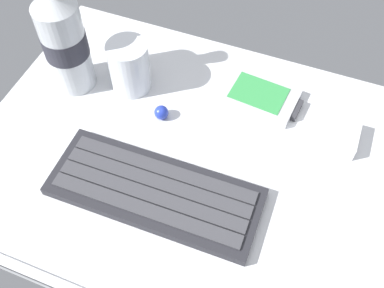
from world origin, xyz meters
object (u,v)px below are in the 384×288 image
at_px(handheld_device, 259,96).
at_px(water_bottle, 64,40).
at_px(keyboard, 155,191).
at_px(trackball_mouse, 161,112).
at_px(charger_block, 333,134).
at_px(juice_cup, 130,68).

height_order(handheld_device, water_bottle, water_bottle).
distance_m(keyboard, trackball_mouse, 0.14).
height_order(water_bottle, charger_block, water_bottle).
distance_m(juice_cup, trackball_mouse, 0.09).
relative_size(handheld_device, trackball_mouse, 6.04).
bearing_deg(charger_block, juice_cup, -178.16).
bearing_deg(juice_cup, charger_block, 1.84).
bearing_deg(trackball_mouse, juice_cup, 148.67).
relative_size(water_bottle, trackball_mouse, 9.45).
xyz_separation_m(keyboard, juice_cup, (-0.12, 0.17, 0.03)).
bearing_deg(handheld_device, keyboard, -111.07).
distance_m(charger_block, trackball_mouse, 0.26).
bearing_deg(water_bottle, handheld_device, 14.11).
relative_size(keyboard, trackball_mouse, 13.25).
height_order(keyboard, water_bottle, water_bottle).
xyz_separation_m(handheld_device, water_bottle, (-0.29, -0.07, 0.08)).
distance_m(water_bottle, trackball_mouse, 0.18).
bearing_deg(keyboard, water_bottle, 144.99).
xyz_separation_m(water_bottle, trackball_mouse, (0.16, -0.02, -0.08)).
distance_m(handheld_device, water_bottle, 0.31).
distance_m(juice_cup, water_bottle, 0.11).
relative_size(charger_block, trackball_mouse, 3.18).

